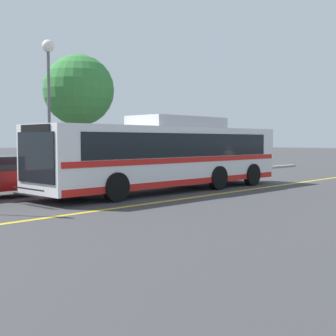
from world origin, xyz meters
name	(u,v)px	position (x,y,z in m)	size (l,w,h in m)	color
ground_plane	(177,188)	(0.00, 0.00, 0.00)	(220.00, 220.00, 0.00)	#38383A
lane_strip_0	(211,195)	(-1.06, -2.66, 0.00)	(0.20, 32.02, 0.01)	gold
curb_strip	(93,182)	(-1.06, 4.45, 0.07)	(40.02, 0.36, 0.15)	#99999E
transit_bus	(168,154)	(-1.03, -0.46, 1.51)	(12.39, 2.85, 3.05)	white
parked_car_1	(1,177)	(-6.79, 2.47, 0.75)	(4.55, 1.94, 1.49)	maroon
street_lamp	(48,75)	(-3.00, 5.18, 5.03)	(0.56, 0.56, 6.64)	#59595E
tree_0	(79,90)	(-0.52, 6.26, 4.62)	(3.61, 3.61, 6.44)	#513823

